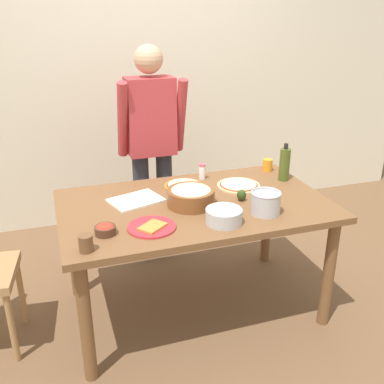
# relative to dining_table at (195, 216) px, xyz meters

# --- Properties ---
(ground) EXTENTS (8.00, 8.00, 0.00)m
(ground) POSITION_rel_dining_table_xyz_m (0.00, 0.00, -0.67)
(ground) COLOR brown
(wall_back) EXTENTS (5.60, 0.10, 2.60)m
(wall_back) POSITION_rel_dining_table_xyz_m (0.00, 1.60, 0.63)
(wall_back) COLOR silver
(wall_back) RESTS_ON ground
(dining_table) EXTENTS (1.60, 0.96, 0.76)m
(dining_table) POSITION_rel_dining_table_xyz_m (0.00, 0.00, 0.00)
(dining_table) COLOR brown
(dining_table) RESTS_ON ground
(person_cook) EXTENTS (0.49, 0.25, 1.62)m
(person_cook) POSITION_rel_dining_table_xyz_m (-0.08, 0.76, 0.27)
(person_cook) COLOR #2D2D38
(person_cook) RESTS_ON ground
(pizza_raw_on_board) EXTENTS (0.28, 0.28, 0.02)m
(pizza_raw_on_board) POSITION_rel_dining_table_xyz_m (0.36, 0.16, 0.10)
(pizza_raw_on_board) COLOR beige
(pizza_raw_on_board) RESTS_ON dining_table
(pizza_cooked_on_tray) EXTENTS (0.26, 0.26, 0.02)m
(pizza_cooked_on_tray) POSITION_rel_dining_table_xyz_m (0.02, 0.26, 0.10)
(pizza_cooked_on_tray) COLOR #C67A33
(pizza_cooked_on_tray) RESTS_ON dining_table
(plate_with_slice) EXTENTS (0.26, 0.26, 0.02)m
(plate_with_slice) POSITION_rel_dining_table_xyz_m (-0.32, -0.25, 0.10)
(plate_with_slice) COLOR red
(plate_with_slice) RESTS_ON dining_table
(popcorn_bowl) EXTENTS (0.28, 0.28, 0.11)m
(popcorn_bowl) POSITION_rel_dining_table_xyz_m (-0.03, -0.03, 0.15)
(popcorn_bowl) COLOR brown
(popcorn_bowl) RESTS_ON dining_table
(mixing_bowl_steel) EXTENTS (0.20, 0.20, 0.08)m
(mixing_bowl_steel) POSITION_rel_dining_table_xyz_m (0.06, -0.30, 0.13)
(mixing_bowl_steel) COLOR #B7B7BC
(mixing_bowl_steel) RESTS_ON dining_table
(small_sauce_bowl) EXTENTS (0.11, 0.11, 0.06)m
(small_sauce_bowl) POSITION_rel_dining_table_xyz_m (-0.57, -0.23, 0.12)
(small_sauce_bowl) COLOR #4C2D1E
(small_sauce_bowl) RESTS_ON dining_table
(olive_oil_bottle) EXTENTS (0.07, 0.07, 0.26)m
(olive_oil_bottle) POSITION_rel_dining_table_xyz_m (0.70, 0.17, 0.20)
(olive_oil_bottle) COLOR #47561E
(olive_oil_bottle) RESTS_ON dining_table
(steel_pot) EXTENTS (0.17, 0.17, 0.13)m
(steel_pot) POSITION_rel_dining_table_xyz_m (0.33, -0.26, 0.16)
(steel_pot) COLOR #B7B7BC
(steel_pot) RESTS_ON dining_table
(cup_orange) EXTENTS (0.07, 0.07, 0.08)m
(cup_orange) POSITION_rel_dining_table_xyz_m (0.68, 0.38, 0.13)
(cup_orange) COLOR orange
(cup_orange) RESTS_ON dining_table
(cup_small_brown) EXTENTS (0.07, 0.07, 0.08)m
(cup_small_brown) POSITION_rel_dining_table_xyz_m (-0.68, -0.38, 0.13)
(cup_small_brown) COLOR brown
(cup_small_brown) RESTS_ON dining_table
(salt_shaker) EXTENTS (0.04, 0.04, 0.11)m
(salt_shaker) POSITION_rel_dining_table_xyz_m (0.18, 0.37, 0.14)
(salt_shaker) COLOR white
(salt_shaker) RESTS_ON dining_table
(cutting_board_white) EXTENTS (0.35, 0.30, 0.01)m
(cutting_board_white) POSITION_rel_dining_table_xyz_m (-0.33, 0.13, 0.10)
(cutting_board_white) COLOR white
(cutting_board_white) RESTS_ON dining_table
(avocado) EXTENTS (0.06, 0.06, 0.07)m
(avocado) POSITION_rel_dining_table_xyz_m (0.28, -0.06, 0.13)
(avocado) COLOR #2D4219
(avocado) RESTS_ON dining_table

